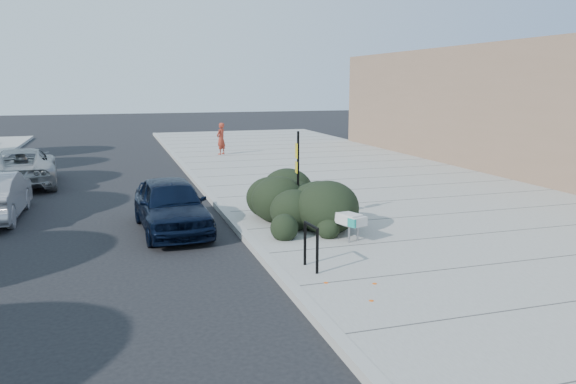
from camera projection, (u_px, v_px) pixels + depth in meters
name	position (u px, v px, depth m)	size (l,w,h in m)	color
ground	(264.00, 261.00, 11.63)	(120.00, 120.00, 0.00)	black
sidewalk_near	(392.00, 196.00, 17.95)	(11.20, 50.00, 0.15)	gray
curb_near	(219.00, 207.00, 16.30)	(0.22, 50.00, 0.17)	#9E9E99
bench	(331.00, 214.00, 13.00)	(1.03, 2.02, 0.60)	gray
bike_rack	(311.00, 242.00, 10.55)	(0.11, 0.60, 0.88)	black
sign_post	(297.00, 170.00, 14.07)	(0.11, 0.26, 2.30)	black
hedge	(297.00, 194.00, 14.27)	(1.82, 3.65, 1.37)	black
sedan_navy	(171.00, 205.00, 13.87)	(1.57, 3.91, 1.33)	black
suv_silver	(22.00, 167.00, 20.07)	(2.23, 4.84, 1.35)	#97999C
pedestrian	(221.00, 139.00, 27.61)	(0.57, 0.37, 1.56)	maroon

